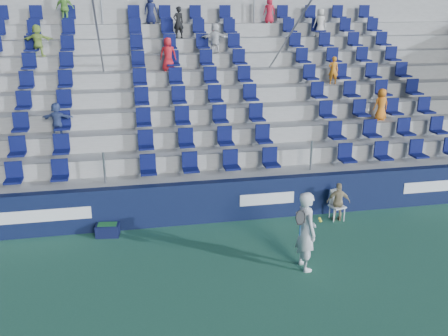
{
  "coord_description": "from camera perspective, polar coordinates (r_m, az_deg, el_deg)",
  "views": [
    {
      "loc": [
        -2.3,
        -9.81,
        5.93
      ],
      "look_at": [
        0.2,
        2.8,
        1.7
      ],
      "focal_mm": 40.0,
      "sensor_mm": 36.0,
      "label": 1
    }
  ],
  "objects": [
    {
      "name": "grandstand",
      "position": [
        18.59,
        -3.92,
        6.39
      ],
      "size": [
        24.0,
        8.17,
        6.63
      ],
      "color": "#A6A6A1",
      "rests_on": "ground"
    },
    {
      "name": "ground",
      "position": [
        11.7,
        1.75,
        -12.27
      ],
      "size": [
        70.0,
        70.0,
        0.0
      ],
      "primitive_type": "plane",
      "color": "#2B644A",
      "rests_on": "ground"
    },
    {
      "name": "line_judge_chair",
      "position": [
        14.76,
        12.7,
        -3.82
      ],
      "size": [
        0.47,
        0.49,
        0.89
      ],
      "color": "white",
      "rests_on": "ground"
    },
    {
      "name": "sponsor_wall",
      "position": [
        14.21,
        -1.06,
        -3.83
      ],
      "size": [
        24.0,
        0.32,
        1.2
      ],
      "color": "#0F1738",
      "rests_on": "ground"
    },
    {
      "name": "line_judge",
      "position": [
        14.62,
        12.94,
        -3.8
      ],
      "size": [
        0.71,
        0.43,
        1.13
      ],
      "primitive_type": "imported",
      "rotation": [
        0.0,
        0.0,
        2.89
      ],
      "color": "tan",
      "rests_on": "ground"
    },
    {
      "name": "ball_bin",
      "position": [
        13.83,
        -13.15,
        -6.84
      ],
      "size": [
        0.66,
        0.48,
        0.34
      ],
      "color": "#0E1235",
      "rests_on": "ground"
    },
    {
      "name": "tennis_player",
      "position": [
        11.75,
        9.38,
        -7.1
      ],
      "size": [
        0.69,
        0.72,
        1.91
      ],
      "color": "silver",
      "rests_on": "ground"
    }
  ]
}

